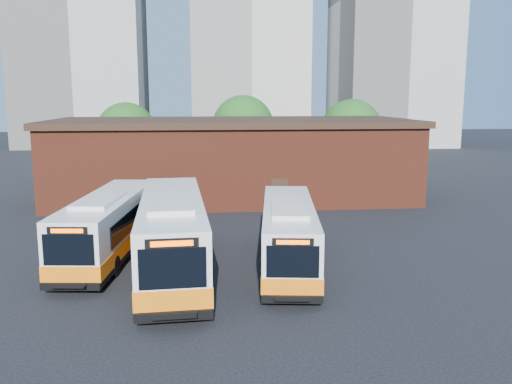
{
  "coord_description": "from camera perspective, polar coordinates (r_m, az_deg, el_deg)",
  "views": [
    {
      "loc": [
        -2.61,
        -23.92,
        8.15
      ],
      "look_at": [
        0.37,
        4.94,
        3.05
      ],
      "focal_mm": 38.0,
      "sensor_mm": 36.0,
      "label": 1
    }
  ],
  "objects": [
    {
      "name": "transit_worker",
      "position": [
        23.97,
        2.53,
        -7.64
      ],
      "size": [
        0.43,
        0.66,
        1.8
      ],
      "primitive_type": "imported",
      "rotation": [
        0.0,
        0.0,
        1.57
      ],
      "color": "black",
      "rests_on": "ground"
    },
    {
      "name": "tree_west",
      "position": [
        56.52,
        -13.48,
        6.14
      ],
      "size": [
        6.0,
        6.0,
        7.65
      ],
      "color": "#382314",
      "rests_on": "ground"
    },
    {
      "name": "ground",
      "position": [
        25.41,
        0.31,
        -8.74
      ],
      "size": [
        220.0,
        220.0,
        0.0
      ],
      "primitive_type": "plane",
      "color": "black"
    },
    {
      "name": "bus_mideast",
      "position": [
        26.49,
        3.44,
        -4.69
      ],
      "size": [
        3.94,
        11.93,
        3.2
      ],
      "rotation": [
        0.0,
        0.0,
        -0.13
      ],
      "color": "silver",
      "rests_on": "ground"
    },
    {
      "name": "tree_east",
      "position": [
        57.19,
        10.01,
        6.49
      ],
      "size": [
        6.24,
        6.24,
        7.96
      ],
      "color": "#382314",
      "rests_on": "ground"
    },
    {
      "name": "depot_building",
      "position": [
        44.27,
        -2.49,
        3.62
      ],
      "size": [
        28.6,
        12.6,
        6.4
      ],
      "color": "maroon",
      "rests_on": "ground"
    },
    {
      "name": "bus_midwest",
      "position": [
        25.78,
        -8.78,
        -4.65
      ],
      "size": [
        3.51,
        13.82,
        3.73
      ],
      "rotation": [
        0.0,
        0.0,
        0.05
      ],
      "color": "silver",
      "rests_on": "ground"
    },
    {
      "name": "bus_west",
      "position": [
        28.99,
        -15.23,
        -3.63
      ],
      "size": [
        3.85,
        12.36,
        3.32
      ],
      "rotation": [
        0.0,
        0.0,
        -0.11
      ],
      "color": "silver",
      "rests_on": "ground"
    },
    {
      "name": "tree_mid",
      "position": [
        58.18,
        -1.36,
        6.94
      ],
      "size": [
        6.56,
        6.56,
        8.36
      ],
      "color": "#382314",
      "rests_on": "ground"
    }
  ]
}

